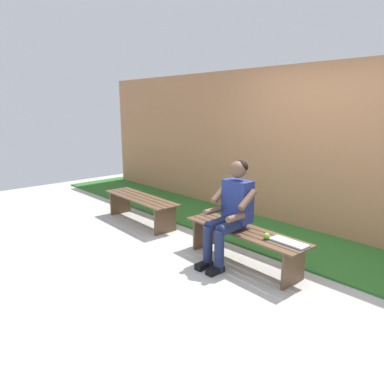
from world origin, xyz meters
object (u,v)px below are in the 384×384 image
at_px(person_seated, 231,209).
at_px(apple, 267,236).
at_px(bench_far, 141,203).
at_px(book_open, 289,243).
at_px(bench_near, 244,238).

bearing_deg(person_seated, apple, -175.43).
bearing_deg(bench_far, book_open, -179.80).
xyz_separation_m(bench_far, person_seated, (-1.99, 0.10, 0.35)).
xyz_separation_m(bench_far, apple, (-2.48, 0.06, 0.14)).
height_order(bench_far, book_open, book_open).
bearing_deg(bench_near, book_open, -179.08).
bearing_deg(bench_near, apple, 170.57).
height_order(bench_near, apple, apple).
distance_m(person_seated, book_open, 0.77).
bearing_deg(book_open, apple, 18.78).
xyz_separation_m(bench_near, book_open, (-0.59, -0.01, 0.11)).
height_order(bench_far, person_seated, person_seated).
bearing_deg(person_seated, bench_near, -143.65).
relative_size(apple, book_open, 0.17).
relative_size(bench_far, person_seated, 1.30).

